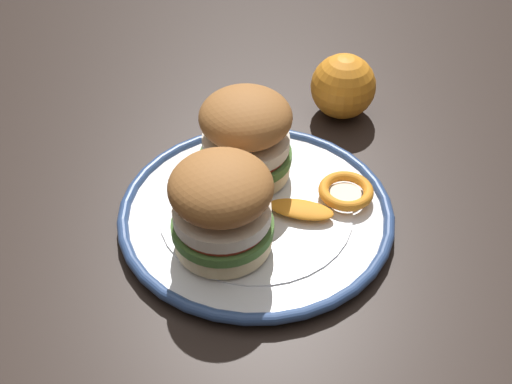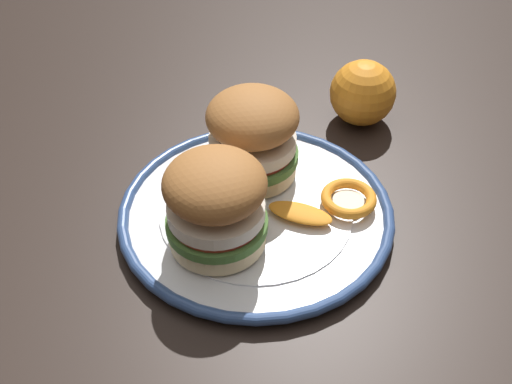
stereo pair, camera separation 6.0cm
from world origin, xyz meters
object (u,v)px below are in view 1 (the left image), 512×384
at_px(dining_table, 279,228).
at_px(sandwich_half_right, 246,135).
at_px(whole_orange, 343,86).
at_px(sandwich_half_left, 222,205).
at_px(dinner_plate, 256,213).

xyz_separation_m(dining_table, sandwich_half_right, (0.01, -0.04, 0.15)).
bearing_deg(whole_orange, sandwich_half_right, -36.97).
bearing_deg(sandwich_half_left, whole_orange, 154.37).
xyz_separation_m(sandwich_half_left, sandwich_half_right, (-0.11, 0.01, 0.00)).
xyz_separation_m(sandwich_half_right, whole_orange, (-0.14, 0.11, -0.03)).
bearing_deg(whole_orange, sandwich_half_left, -25.63).
height_order(sandwich_half_left, whole_orange, sandwich_half_left).
height_order(sandwich_half_left, sandwich_half_right, same).
height_order(dining_table, sandwich_half_right, sandwich_half_right).
relative_size(dining_table, whole_orange, 16.50).
distance_m(sandwich_half_left, sandwich_half_right, 0.11).
relative_size(sandwich_half_left, whole_orange, 1.34).
distance_m(dinner_plate, sandwich_half_right, 0.08).
distance_m(dinner_plate, sandwich_half_left, 0.08).
bearing_deg(whole_orange, dining_table, -27.98).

